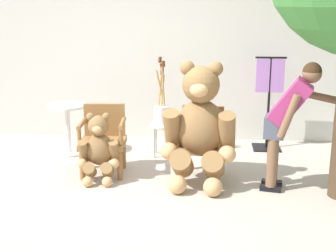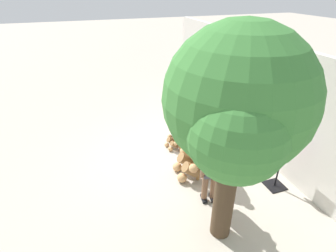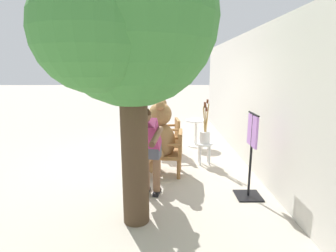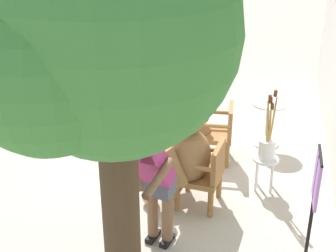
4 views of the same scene
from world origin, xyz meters
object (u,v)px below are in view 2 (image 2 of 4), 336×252
at_px(round_side_table, 199,116).
at_px(wooden_chair_left, 186,130).
at_px(teddy_bear_large, 197,148).
at_px(brush_bucket, 223,131).
at_px(clothing_display_stand, 281,159).
at_px(wooden_chair_right, 207,155).
at_px(teddy_bear_small, 176,134).
at_px(patio_tree, 237,106).
at_px(person_visitor, 213,169).
at_px(white_stool, 222,141).

bearing_deg(round_side_table, wooden_chair_left, -45.78).
xyz_separation_m(teddy_bear_large, brush_bucket, (-0.55, 0.98, -0.06)).
bearing_deg(clothing_display_stand, teddy_bear_large, -123.06).
relative_size(wooden_chair_right, teddy_bear_small, 1.03).
distance_m(round_side_table, patio_tree, 4.34).
height_order(teddy_bear_small, round_side_table, teddy_bear_small).
xyz_separation_m(wooden_chair_right, round_side_table, (-1.91, 0.69, -0.01)).
height_order(wooden_chair_right, teddy_bear_large, teddy_bear_large).
distance_m(teddy_bear_large, round_side_table, 2.14).
bearing_deg(clothing_display_stand, person_visitor, -89.23).
bearing_deg(wooden_chair_left, teddy_bear_large, -12.04).
distance_m(white_stool, brush_bucket, 0.30).
xyz_separation_m(wooden_chair_left, teddy_bear_large, (1.22, -0.26, 0.25)).
relative_size(wooden_chair_right, brush_bucket, 0.91).
height_order(teddy_bear_large, round_side_table, teddy_bear_large).
bearing_deg(person_visitor, brush_bucket, 144.38).
height_order(white_stool, brush_bucket, brush_bucket).
relative_size(wooden_chair_right, teddy_bear_large, 0.59).
relative_size(wooden_chair_left, teddy_bear_large, 0.59).
xyz_separation_m(person_visitor, clothing_display_stand, (-0.02, 1.59, -0.18)).
bearing_deg(round_side_table, white_stool, 1.33).
distance_m(teddy_bear_large, teddy_bear_small, 1.25).
height_order(person_visitor, white_stool, person_visitor).
height_order(brush_bucket, round_side_table, brush_bucket).
relative_size(brush_bucket, round_side_table, 1.31).
bearing_deg(teddy_bear_small, clothing_display_stand, 34.72).
bearing_deg(wooden_chair_right, clothing_display_stand, 52.07).
bearing_deg(teddy_bear_small, wooden_chair_right, 13.20).
bearing_deg(teddy_bear_large, white_stool, 119.40).
bearing_deg(white_stool, teddy_bear_large, -60.60).
height_order(wooden_chair_right, person_visitor, person_visitor).
distance_m(white_stool, clothing_display_stand, 1.64).
height_order(white_stool, round_side_table, round_side_table).
xyz_separation_m(wooden_chair_left, round_side_table, (-0.67, 0.69, -0.01)).
relative_size(teddy_bear_small, white_stool, 1.82).
bearing_deg(wooden_chair_left, clothing_display_stand, 29.18).
bearing_deg(person_visitor, white_stool, 144.40).
relative_size(person_visitor, round_side_table, 2.07).
bearing_deg(clothing_display_stand, brush_bucket, -161.99).
height_order(round_side_table, patio_tree, patio_tree).
distance_m(round_side_table, clothing_display_stand, 2.91).
bearing_deg(teddy_bear_small, white_stool, 57.08).
xyz_separation_m(person_visitor, white_stool, (-1.54, 1.10, -0.54)).
bearing_deg(round_side_table, patio_tree, -19.20).
relative_size(teddy_bear_large, white_stool, 3.18).
xyz_separation_m(teddy_bear_small, clothing_display_stand, (2.17, 1.50, 0.31)).
bearing_deg(teddy_bear_large, patio_tree, -10.06).
relative_size(person_visitor, patio_tree, 0.42).
relative_size(wooden_chair_left, patio_tree, 0.24).
relative_size(round_side_table, clothing_display_stand, 0.53).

